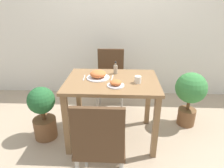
{
  "coord_description": "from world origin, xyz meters",
  "views": [
    {
      "loc": [
        0.1,
        -2.07,
        1.61
      ],
      "look_at": [
        0.0,
        0.0,
        0.72
      ],
      "focal_mm": 32.0,
      "sensor_mm": 36.0,
      "label": 1
    }
  ],
  "objects": [
    {
      "name": "fork_utensil",
      "position": [
        -0.32,
        0.05,
        0.77
      ],
      "size": [
        0.02,
        0.17,
        0.0
      ],
      "rotation": [
        0.0,
        0.0,
        1.64
      ],
      "color": "silver",
      "rests_on": "dining_table"
    },
    {
      "name": "dining_table",
      "position": [
        0.0,
        0.0,
        0.65
      ],
      "size": [
        1.04,
        0.75,
        0.77
      ],
      "color": "olive",
      "rests_on": "ground_plane"
    },
    {
      "name": "ground_plane",
      "position": [
        0.0,
        0.0,
        0.0
      ],
      "size": [
        16.0,
        16.0,
        0.0
      ],
      "primitive_type": "plane",
      "color": "tan"
    },
    {
      "name": "side_plate",
      "position": [
        0.05,
        -0.17,
        0.8
      ],
      "size": [
        0.18,
        0.18,
        0.07
      ],
      "color": "white",
      "rests_on": "dining_table"
    },
    {
      "name": "sauce_bottle",
      "position": [
        0.03,
        0.21,
        0.83
      ],
      "size": [
        0.05,
        0.05,
        0.16
      ],
      "color": "gray",
      "rests_on": "dining_table"
    },
    {
      "name": "wall_back",
      "position": [
        0.0,
        1.32,
        1.3
      ],
      "size": [
        8.0,
        0.05,
        2.6
      ],
      "color": "silver",
      "rests_on": "ground_plane"
    },
    {
      "name": "potted_plant_left",
      "position": [
        -0.83,
        -0.04,
        0.37
      ],
      "size": [
        0.32,
        0.32,
        0.68
      ],
      "color": "brown",
      "rests_on": "ground_plane"
    },
    {
      "name": "spoon_utensil",
      "position": [
        -0.0,
        0.05,
        0.77
      ],
      "size": [
        0.02,
        0.2,
        0.0
      ],
      "rotation": [
        0.0,
        0.0,
        1.51
      ],
      "color": "silver",
      "rests_on": "dining_table"
    },
    {
      "name": "chair_far",
      "position": [
        -0.06,
        0.77,
        0.52
      ],
      "size": [
        0.42,
        0.42,
        0.92
      ],
      "color": "#4C331E",
      "rests_on": "ground_plane"
    },
    {
      "name": "potted_plant_right",
      "position": [
        1.01,
        0.33,
        0.48
      ],
      "size": [
        0.4,
        0.4,
        0.75
      ],
      "color": "brown",
      "rests_on": "ground_plane"
    },
    {
      "name": "chair_near",
      "position": [
        -0.06,
        -0.76,
        0.52
      ],
      "size": [
        0.42,
        0.42,
        0.92
      ],
      "rotation": [
        0.0,
        0.0,
        3.14
      ],
      "color": "#4C331E",
      "rests_on": "ground_plane"
    },
    {
      "name": "food_plate",
      "position": [
        -0.16,
        0.05,
        0.81
      ],
      "size": [
        0.26,
        0.26,
        0.09
      ],
      "color": "white",
      "rests_on": "dining_table"
    },
    {
      "name": "drink_cup",
      "position": [
        0.28,
        -0.07,
        0.81
      ],
      "size": [
        0.07,
        0.07,
        0.08
      ],
      "color": "silver",
      "rests_on": "dining_table"
    }
  ]
}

